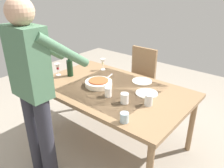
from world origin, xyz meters
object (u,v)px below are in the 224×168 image
Objects in this scene: chair_near at (140,75)px; wine_glass_right at (58,67)px; dining_table at (112,93)px; water_cup_far_left at (108,92)px; wine_glass_left at (103,62)px; person_server at (34,86)px; serving_bowl_pasta at (99,83)px; wine_bottle at (70,67)px; dinner_plate_far at (147,93)px; water_cup_far_right at (125,98)px; dinner_plate_near at (142,81)px; water_cup_near_right at (124,117)px; water_cup_near_left at (149,100)px.

chair_near reaches higher than wine_glass_right.
wine_glass_right is at bearing 10.28° from dining_table.
wine_glass_left is at bearing -44.19° from water_cup_far_left.
person_server is 0.77m from serving_bowl_pasta.
wine_bottle is 1.01m from dinner_plate_far.
water_cup_far_left is (-0.31, -0.61, -0.19)m from person_server.
water_cup_far_right is (-0.52, -0.61, -0.19)m from person_server.
dinner_plate_near is (-0.16, -0.35, 0.07)m from dining_table.
wine_glass_left is at bearing -78.71° from person_server.
dinner_plate_near is at bearing 124.74° from chair_near.
dining_table is at bearing -105.97° from person_server.
water_cup_far_left is at bearing 82.63° from dinner_plate_near.
person_server is at bearing 57.08° from dinner_plate_far.
chair_near reaches higher than dinner_plate_far.
chair_near is 1.53m from water_cup_near_right.
wine_bottle is 0.99× the size of serving_bowl_pasta.
water_cup_near_right is 0.57m from dinner_plate_far.
dinner_plate_far is at bearing 164.15° from wine_glass_left.
water_cup_near_left reaches higher than serving_bowl_pasta.
serving_bowl_pasta is (-0.29, 0.40, -0.07)m from wine_glass_left.
dining_table is 0.78m from wine_glass_right.
wine_glass_right reaches higher than water_cup_far_left.
wine_glass_right is at bearing -2.05° from water_cup_far_right.
wine_glass_right is 1.25m from water_cup_near_left.
wine_bottle reaches higher than water_cup_far_left.
person_server is 11.19× the size of wine_glass_left.
chair_near is 1.14m from water_cup_far_left.
dining_table is 0.65m from wine_bottle.
water_cup_far_left is at bearing 106.20° from chair_near.
dining_table is at bearing -7.34° from water_cup_near_left.
water_cup_near_left is (-0.72, -0.72, -0.19)m from person_server.
dining_table is 0.66m from water_cup_near_right.
person_server reaches higher than chair_near.
water_cup_far_right is at bearing -130.70° from person_server.
water_cup_far_right is (0.19, -0.26, 0.01)m from water_cup_near_right.
wine_glass_right is (0.53, -0.64, -0.14)m from person_server.
chair_near is 6.03× the size of wine_glass_left.
chair_near reaches higher than water_cup_near_right.
dinner_plate_near is at bearing -114.08° from dining_table.
water_cup_near_right is 0.85× the size of water_cup_far_right.
water_cup_near_right is at bearing 88.74° from water_cup_near_left.
wine_glass_left is at bearing -112.48° from wine_bottle.
water_cup_far_right reaches higher than dinner_plate_far.
dinner_plate_near is 1.00× the size of dinner_plate_far.
serving_bowl_pasta is 1.30× the size of dinner_plate_far.
serving_bowl_pasta is (-0.60, -0.09, -0.07)m from wine_glass_right.
wine_glass_left is (-0.17, -0.41, -0.01)m from wine_bottle.
dinner_plate_far is at bearing -122.92° from person_server.
water_cup_far_right is at bearing 29.20° from water_cup_near_left.
water_cup_far_left reaches higher than water_cup_near_right.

